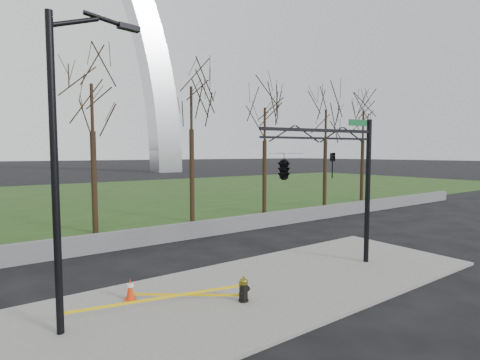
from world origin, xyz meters
TOP-DOWN VIEW (x-y plane):
  - ground at (0.00, 0.00)m, footprint 500.00×500.00m
  - sidewalk at (0.00, 0.00)m, footprint 18.00×6.00m
  - grass_strip at (0.00, 30.00)m, footprint 120.00×40.00m
  - guardrail at (0.00, 8.00)m, footprint 60.00×0.30m
  - gateway_arch at (0.00, 75.00)m, footprint 66.00×6.00m
  - tree_row at (0.84, 12.00)m, footprint 47.69×4.00m
  - fire_hydrant at (-1.09, -0.62)m, footprint 0.48×0.33m
  - traffic_cone at (-3.89, 1.49)m, footprint 0.43×0.43m
  - street_light at (-5.80, 0.47)m, footprint 2.39×0.47m
  - traffic_signal_mast at (2.32, 0.37)m, footprint 5.01×2.54m
  - caution_tape at (-3.13, 0.12)m, footprint 4.92×2.11m

SIDE VIEW (x-z plane):
  - ground at x=0.00m, z-range 0.00..0.00m
  - grass_strip at x=0.00m, z-range 0.00..0.06m
  - sidewalk at x=0.00m, z-range 0.00..0.10m
  - traffic_cone at x=-3.89m, z-range 0.10..0.76m
  - guardrail at x=0.00m, z-range 0.00..0.90m
  - fire_hydrant at x=-1.09m, z-range 0.07..0.84m
  - caution_tape at x=-3.13m, z-range 0.27..0.68m
  - traffic_signal_mast at x=2.32m, z-range 1.15..7.15m
  - street_light at x=-5.80m, z-range 0.59..8.80m
  - tree_row at x=0.84m, z-range 0.00..9.68m
  - gateway_arch at x=0.00m, z-range 0.00..65.00m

